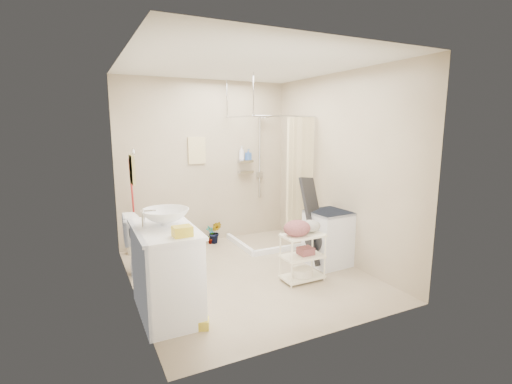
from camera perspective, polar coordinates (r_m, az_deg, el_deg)
floor at (r=4.91m, az=-1.28°, el=-12.47°), size 3.20×3.20×0.00m
ceiling at (r=4.58m, az=-1.42°, el=19.09°), size 2.80×3.20×0.04m
wall_back at (r=6.05m, az=-7.74°, el=4.51°), size 2.80×0.04×2.60m
wall_front at (r=3.20m, az=10.76°, el=-0.64°), size 2.80×0.04×2.60m
wall_left at (r=4.18m, az=-19.04°, el=1.51°), size 0.04×3.20×2.60m
wall_right at (r=5.30m, az=12.55°, el=3.56°), size 0.04×3.20×2.60m
vanity at (r=3.91m, az=-13.68°, el=-11.69°), size 0.58×1.03×0.91m
sink at (r=3.83m, az=-13.75°, el=-3.77°), size 0.60×0.60×0.16m
counter_basket at (r=3.42m, az=-11.28°, el=-5.94°), size 0.18×0.14×0.09m
floor_basket at (r=3.74m, az=-8.56°, el=-19.19°), size 0.28×0.25×0.13m
toilet at (r=5.02m, az=-15.22°, el=-7.52°), size 0.80×0.50×0.79m
mop at (r=5.72m, az=-18.86°, el=-2.26°), size 0.17×0.17×1.42m
potted_plant_a at (r=6.07m, az=-7.06°, el=-6.57°), size 0.19×0.17×0.30m
potted_plant_b at (r=6.08m, az=-6.30°, el=-6.17°), size 0.25×0.23×0.37m
hanging_towel at (r=5.97m, az=-9.10°, el=6.32°), size 0.28×0.03×0.42m
towel_ring at (r=3.97m, az=-18.52°, el=3.57°), size 0.04×0.22×0.34m
tp_holder at (r=4.36m, az=-18.15°, el=-5.93°), size 0.08×0.12×0.14m
shower at (r=5.91m, az=1.88°, el=2.02°), size 1.10×1.10×2.10m
shampoo_bottle_a at (r=6.19m, az=-2.24°, el=6.00°), size 0.11×0.11×0.23m
shampoo_bottle_b at (r=6.24m, az=-1.20°, el=5.78°), size 0.11×0.11×0.18m
washing_machine at (r=5.21m, az=11.04°, el=-6.94°), size 0.54×0.56×0.75m
laundry_rack at (r=4.63m, az=7.18°, el=-9.26°), size 0.52×0.31×0.71m
ironing_board at (r=5.10m, az=8.95°, el=-4.35°), size 0.36×0.25×1.24m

